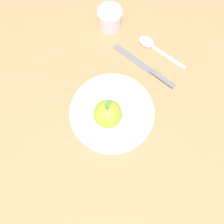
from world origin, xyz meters
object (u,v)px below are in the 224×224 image
at_px(apple, 108,114).
at_px(knife, 149,70).
at_px(cup, 110,18).
at_px(spoon, 151,45).
at_px(dinner_plate, 112,113).

distance_m(apple, knife, 0.20).
distance_m(cup, knife, 0.19).
bearing_deg(knife, apple, 150.80).
bearing_deg(apple, spoon, -19.91).
xyz_separation_m(dinner_plate, apple, (-0.02, 0.01, 0.04)).
relative_size(apple, cup, 1.22).
xyz_separation_m(knife, spoon, (0.08, 0.00, 0.00)).
xyz_separation_m(apple, knife, (0.17, -0.09, -0.05)).
bearing_deg(dinner_plate, apple, 156.33).
height_order(apple, cup, apple).
distance_m(knife, spoon, 0.08).
relative_size(cup, spoon, 0.47).
distance_m(apple, spoon, 0.27).
bearing_deg(dinner_plate, spoon, -19.60).
bearing_deg(spoon, dinner_plate, 160.40).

